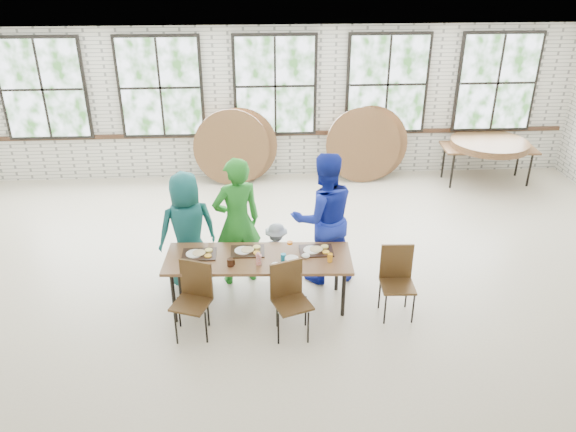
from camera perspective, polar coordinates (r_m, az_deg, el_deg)
The scene contains 13 objects.
room at distance 11.16m, azimuth -1.32°, elevation 12.85°, with size 12.00×12.00×12.00m.
dining_table at distance 7.29m, azimuth -3.03°, elevation -4.56°, with size 2.44×0.92×0.74m.
chair_near_left at distance 6.99m, azimuth -9.55°, elevation -7.68°, with size 0.54×0.53×0.95m.
chair_near_right at distance 6.89m, azimuth 0.12°, elevation -7.80°, with size 0.53×0.52×0.95m.
chair_spare at distance 7.37m, azimuth 11.00°, elevation -5.89°, with size 0.44×0.42×0.95m.
adult_teal at distance 7.85m, azimuth -10.16°, elevation -1.38°, with size 0.81×0.53×1.67m, color #1A6063.
adult_green at distance 7.75m, azimuth -5.19°, elevation -0.59°, with size 0.68×0.45×1.87m, color #207A22.
toddler at distance 7.98m, azimuth -1.18°, elevation -3.66°, with size 0.57×0.33×0.88m, color #112137.
adult_blue at distance 7.79m, azimuth 3.62°, elevation -0.20°, with size 0.93×0.72×1.91m, color #1829A8.
storage_table at distance 11.86m, azimuth 19.69°, elevation 6.38°, with size 1.85×0.87×0.74m.
tabletop_clutter at distance 7.24m, azimuth -2.11°, elevation -4.07°, with size 1.97×0.61×0.11m.
round_tops_stacked at distance 11.83m, azimuth 19.78°, elevation 6.92°, with size 1.50×1.50×0.13m.
round_tops_leaning at distance 11.24m, azimuth 1.40°, elevation 7.14°, with size 4.28×0.42×1.49m.
Camera 1 is at (-0.42, -6.41, 4.42)m, focal length 35.00 mm.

